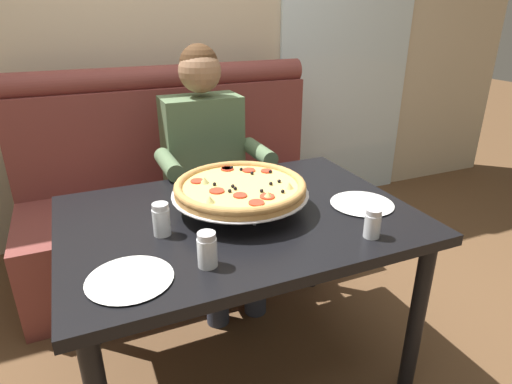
# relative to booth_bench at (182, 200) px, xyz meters

# --- Properties ---
(ground_plane) EXTENTS (16.00, 16.00, 0.00)m
(ground_plane) POSITION_rel_booth_bench_xyz_m (0.00, -0.92, -0.40)
(ground_plane) COLOR brown
(back_wall_with_window) EXTENTS (6.00, 0.12, 2.80)m
(back_wall_with_window) POSITION_rel_booth_bench_xyz_m (0.00, 0.57, 1.00)
(back_wall_with_window) COLOR beige
(back_wall_with_window) RESTS_ON ground_plane
(window_panel) EXTENTS (1.10, 0.02, 2.80)m
(window_panel) POSITION_rel_booth_bench_xyz_m (1.42, 0.50, 1.00)
(window_panel) COLOR white
(window_panel) RESTS_ON ground_plane
(booth_bench) EXTENTS (1.74, 0.78, 1.13)m
(booth_bench) POSITION_rel_booth_bench_xyz_m (0.00, 0.00, 0.00)
(booth_bench) COLOR brown
(booth_bench) RESTS_ON ground_plane
(dining_table) EXTENTS (1.28, 0.91, 0.72)m
(dining_table) POSITION_rel_booth_bench_xyz_m (0.00, -0.92, 0.24)
(dining_table) COLOR black
(dining_table) RESTS_ON ground_plane
(diner_main) EXTENTS (0.54, 0.64, 1.27)m
(diner_main) POSITION_rel_booth_bench_xyz_m (0.09, -0.27, 0.31)
(diner_main) COLOR #2D3342
(diner_main) RESTS_ON ground_plane
(pizza) EXTENTS (0.51, 0.51, 0.12)m
(pizza) POSITION_rel_booth_bench_xyz_m (0.02, -0.89, 0.41)
(pizza) COLOR silver
(pizza) RESTS_ON dining_table
(shaker_oregano) EXTENTS (0.06, 0.06, 0.11)m
(shaker_oregano) POSITION_rel_booth_bench_xyz_m (-0.21, -1.21, 0.37)
(shaker_oregano) COLOR white
(shaker_oregano) RESTS_ON dining_table
(shaker_parmesan) EXTENTS (0.06, 0.06, 0.10)m
(shaker_parmesan) POSITION_rel_booth_bench_xyz_m (0.35, -1.26, 0.37)
(shaker_parmesan) COLOR white
(shaker_parmesan) RESTS_ON dining_table
(shaker_pepper_flakes) EXTENTS (0.06, 0.06, 0.11)m
(shaker_pepper_flakes) POSITION_rel_booth_bench_xyz_m (-0.29, -0.97, 0.37)
(shaker_pepper_flakes) COLOR white
(shaker_pepper_flakes) RESTS_ON dining_table
(plate_near_left) EXTENTS (0.25, 0.25, 0.02)m
(plate_near_left) POSITION_rel_booth_bench_xyz_m (-0.44, -1.20, 0.33)
(plate_near_left) COLOR white
(plate_near_left) RESTS_ON dining_table
(plate_near_right) EXTENTS (0.25, 0.25, 0.02)m
(plate_near_right) POSITION_rel_booth_bench_xyz_m (0.47, -1.04, 0.33)
(plate_near_right) COLOR white
(plate_near_right) RESTS_ON dining_table
(patio_chair) EXTENTS (0.40, 0.40, 0.86)m
(patio_chair) POSITION_rel_booth_bench_xyz_m (1.58, 1.24, 0.13)
(patio_chair) COLOR black
(patio_chair) RESTS_ON ground_plane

